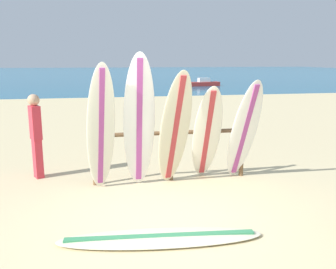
% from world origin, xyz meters
% --- Properties ---
extents(ground_plane, '(120.00, 120.00, 0.00)m').
position_xyz_m(ground_plane, '(0.00, 0.00, 0.00)').
color(ground_plane, beige).
extents(ocean_water, '(120.00, 80.00, 0.01)m').
position_xyz_m(ocean_water, '(0.00, 58.00, 0.00)').
color(ocean_water, '#196B93').
rests_on(ocean_water, ground).
extents(surfboard_rack, '(3.04, 0.09, 1.10)m').
position_xyz_m(surfboard_rack, '(0.48, 1.79, 0.72)').
color(surfboard_rack, brown).
rests_on(surfboard_rack, ground).
extents(surfboard_leaning_far_left, '(0.62, 0.73, 2.32)m').
position_xyz_m(surfboard_leaning_far_left, '(-0.85, 1.38, 1.16)').
color(surfboard_leaning_far_left, silver).
rests_on(surfboard_leaning_far_left, ground).
extents(surfboard_leaning_left, '(0.57, 0.61, 2.48)m').
position_xyz_m(surfboard_leaning_left, '(-0.17, 1.45, 1.24)').
color(surfboard_leaning_left, white).
rests_on(surfboard_leaning_left, ground).
extents(surfboard_leaning_center_left, '(0.70, 0.95, 2.19)m').
position_xyz_m(surfboard_leaning_center_left, '(0.46, 1.35, 1.10)').
color(surfboard_leaning_center_left, beige).
rests_on(surfboard_leaning_center_left, ground).
extents(surfboard_leaning_center, '(0.59, 0.98, 1.91)m').
position_xyz_m(surfboard_leaning_center, '(1.13, 1.53, 0.96)').
color(surfboard_leaning_center, white).
rests_on(surfboard_leaning_center, ground).
extents(surfboard_leaning_center_right, '(0.59, 0.97, 2.02)m').
position_xyz_m(surfboard_leaning_center_right, '(1.82, 1.40, 1.01)').
color(surfboard_leaning_center_right, white).
rests_on(surfboard_leaning_center_right, ground).
extents(surfboard_lying_on_sand, '(2.78, 0.84, 0.08)m').
position_xyz_m(surfboard_lying_on_sand, '(-0.14, -0.60, 0.04)').
color(surfboard_lying_on_sand, beige).
rests_on(surfboard_lying_on_sand, ground).
extents(beachgoer_standing, '(0.27, 0.32, 1.69)m').
position_xyz_m(beachgoer_standing, '(-2.11, 2.45, 0.93)').
color(beachgoer_standing, '#D8333F').
rests_on(beachgoer_standing, ground).
extents(small_boat_offshore, '(2.88, 1.13, 0.71)m').
position_xyz_m(small_boat_offshore, '(8.32, 26.07, 0.26)').
color(small_boat_offshore, '#B22D28').
rests_on(small_boat_offshore, ocean_water).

